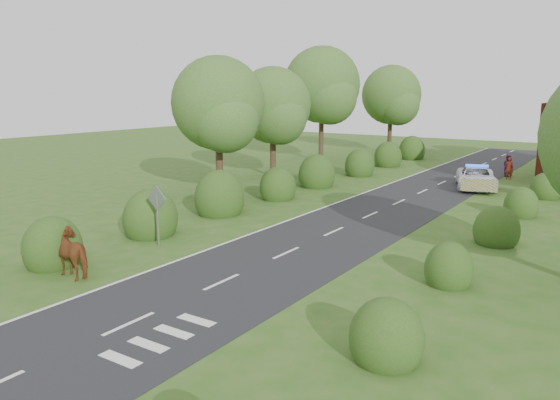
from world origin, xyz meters
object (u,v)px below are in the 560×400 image
Objects in this scene: road_sign at (157,207)px; pedestrian_purple at (508,166)px; pedestrian_red at (509,168)px; cow at (77,256)px; police_van at (476,178)px.

road_sign is 28.66m from pedestrian_purple.
pedestrian_purple is at bearing -79.70° from pedestrian_red.
cow is 31.52m from pedestrian_red.
cow is 1.23× the size of pedestrian_purple.
cow is at bearing 70.15° from pedestrian_red.
pedestrian_red reaches higher than cow.
pedestrian_red is 1.25m from pedestrian_purple.
road_sign is at bearing -173.05° from cow.
pedestrian_red reaches higher than pedestrian_purple.
pedestrian_purple is (0.68, 6.37, 0.09)m from police_van.
cow is 1.23× the size of pedestrian_red.
police_van is 5.26m from pedestrian_red.
road_sign is at bearing 111.37° from pedestrian_purple.
road_sign is 27.61m from pedestrian_red.
road_sign is 1.27× the size of cow.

